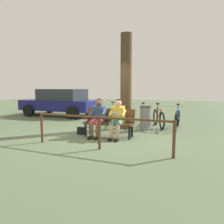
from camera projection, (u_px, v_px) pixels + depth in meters
The scene contains 14 objects.
ground_plane at pixel (107, 137), 6.31m from camera, with size 40.00×40.00×0.00m, color #566647.
bench at pixel (109, 120), 6.45m from camera, with size 1.62×0.56×0.87m.
person_reading at pixel (117, 117), 6.18m from camera, with size 0.50×0.78×1.20m.
person_companion at pixel (98, 116), 6.38m from camera, with size 0.50×0.78×1.20m.
handbag at pixel (82, 131), 6.72m from camera, with size 0.30×0.14×0.24m, color black.
tree_trunk at pixel (126, 82), 7.56m from camera, with size 0.42×0.42×3.51m, color #4C3823.
litter_bin at pixel (145, 118), 7.36m from camera, with size 0.40×0.40×0.88m.
bicycle_green at pixel (177, 119), 7.67m from camera, with size 0.48×1.68×0.94m.
bicycle_red at pixel (158, 118), 7.93m from camera, with size 0.74×1.57×0.94m.
bicycle_black at pixel (143, 117), 8.24m from camera, with size 0.65×1.61×0.94m.
bicycle_orange at pixel (127, 116), 8.57m from camera, with size 0.48×1.67×0.94m.
bicycle_blue at pixel (112, 115), 8.72m from camera, with size 0.48×1.68×0.94m.
railing_fence at pixel (99, 126), 5.02m from camera, with size 3.64×0.08×0.85m.
parked_car at pixel (61, 102), 11.23m from camera, with size 4.23×2.08×1.47m.
Camera 1 is at (-2.39, 5.69, 1.54)m, focal length 32.49 mm.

